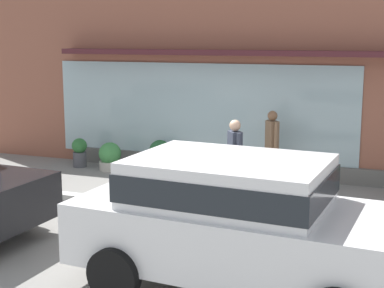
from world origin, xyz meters
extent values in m
plane|color=gray|center=(0.00, 0.00, 0.00)|extent=(60.00, 60.00, 0.00)
cube|color=#B2B2AD|center=(0.00, -0.20, 0.06)|extent=(14.00, 0.24, 0.12)
cube|color=#935642|center=(0.00, 3.20, 2.39)|extent=(14.00, 0.36, 4.78)
cube|color=#9EB7BC|center=(-0.57, 3.00, 1.40)|extent=(7.29, 0.03, 2.24)
cube|color=#4C1E23|center=(0.00, 2.85, 2.77)|extent=(7.89, 0.56, 0.12)
cube|color=#605E59|center=(0.00, 2.98, 0.18)|extent=(7.69, 0.20, 0.36)
cylinder|color=#B2B2B7|center=(0.12, 0.97, 0.03)|extent=(0.32, 0.32, 0.06)
cylinder|color=#B2B2B7|center=(0.12, 0.97, 0.38)|extent=(0.22, 0.22, 0.65)
sphere|color=#B2B2B7|center=(0.12, 0.97, 0.78)|extent=(0.26, 0.26, 0.26)
cylinder|color=#B2B2B7|center=(-0.03, 0.97, 0.42)|extent=(0.10, 0.09, 0.09)
cylinder|color=#B2B2B7|center=(0.27, 0.97, 0.42)|extent=(0.10, 0.09, 0.09)
cylinder|color=#B2B2B7|center=(0.12, 0.82, 0.42)|extent=(0.09, 0.10, 0.09)
cylinder|color=brown|center=(0.94, 0.83, 0.39)|extent=(0.12, 0.12, 0.79)
cylinder|color=brown|center=(1.03, 0.70, 0.39)|extent=(0.12, 0.12, 0.79)
cube|color=#333847|center=(0.99, 0.76, 1.08)|extent=(0.34, 0.36, 0.59)
sphere|color=tan|center=(0.99, 0.76, 1.49)|extent=(0.21, 0.21, 0.21)
cylinder|color=#333847|center=(0.87, 0.92, 1.10)|extent=(0.08, 0.08, 0.56)
cylinder|color=#333847|center=(1.11, 0.60, 1.10)|extent=(0.08, 0.08, 0.56)
cube|color=#846647|center=(0.83, 1.01, 0.84)|extent=(0.22, 0.25, 0.28)
cylinder|color=#9E9384|center=(1.36, 2.36, 0.39)|extent=(0.12, 0.12, 0.78)
cylinder|color=#9E9384|center=(1.27, 2.47, 0.39)|extent=(0.12, 0.12, 0.78)
cube|color=brown|center=(1.31, 2.41, 1.07)|extent=(0.33, 0.34, 0.59)
sphere|color=brown|center=(1.31, 2.41, 1.48)|extent=(0.21, 0.21, 0.21)
cylinder|color=brown|center=(1.43, 2.27, 1.09)|extent=(0.08, 0.08, 0.56)
cylinder|color=brown|center=(1.19, 2.56, 1.09)|extent=(0.08, 0.08, 0.56)
cylinder|color=black|center=(-1.92, -1.82, 0.31)|extent=(0.64, 0.21, 0.63)
cube|color=white|center=(2.22, -2.90, 0.72)|extent=(4.33, 2.06, 0.77)
cube|color=white|center=(2.01, -2.89, 1.37)|extent=(2.42, 1.80, 0.61)
cube|color=#1E2328|center=(2.01, -2.89, 1.37)|extent=(2.46, 1.82, 0.33)
cylinder|color=black|center=(3.59, -2.06, 0.33)|extent=(0.68, 0.22, 0.67)
cylinder|color=black|center=(0.97, -1.90, 0.33)|extent=(0.68, 0.22, 0.67)
cylinder|color=black|center=(0.86, -3.74, 0.33)|extent=(0.68, 0.22, 0.67)
cylinder|color=#9E6042|center=(-1.40, 2.63, 0.15)|extent=(0.48, 0.48, 0.31)
sphere|color=#23562D|center=(-1.40, 2.63, 0.49)|extent=(0.51, 0.51, 0.51)
sphere|color=#B266B7|center=(-1.39, 2.81, 0.59)|extent=(0.14, 0.14, 0.14)
sphere|color=#E5C64C|center=(-1.26, 2.66, 0.62)|extent=(0.10, 0.10, 0.10)
cylinder|color=#4C4C51|center=(-3.40, 2.35, 0.18)|extent=(0.32, 0.32, 0.37)
sphere|color=#2D6B33|center=(-3.40, 2.35, 0.52)|extent=(0.36, 0.36, 0.36)
cylinder|color=#B7B2A3|center=(-2.55, 2.31, 0.11)|extent=(0.52, 0.52, 0.21)
sphere|color=#3D8442|center=(-2.55, 2.31, 0.40)|extent=(0.53, 0.53, 0.53)
sphere|color=orange|center=(-2.70, 2.38, 0.45)|extent=(0.14, 0.14, 0.14)
sphere|color=#B266B7|center=(-2.57, 2.40, 0.55)|extent=(0.16, 0.16, 0.16)
camera|label=1|loc=(4.02, -9.38, 3.12)|focal=53.67mm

